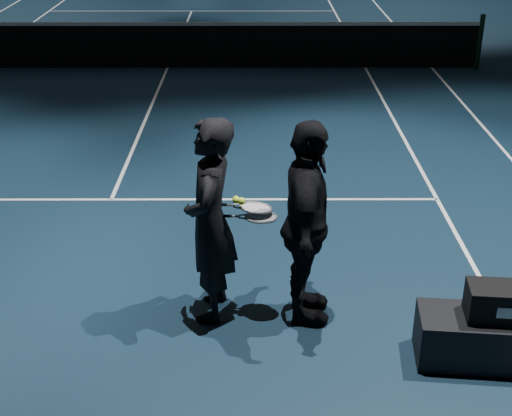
{
  "coord_description": "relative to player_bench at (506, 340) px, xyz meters",
  "views": [
    {
      "loc": [
        1.81,
        -14.53,
        3.81
      ],
      "look_at": [
        1.82,
        -8.92,
        1.1
      ],
      "focal_mm": 50.0,
      "sensor_mm": 36.0,
      "label": 1
    }
  ],
  "objects": [
    {
      "name": "racket_lower",
      "position": [
        -2.05,
        0.71,
        0.8
      ],
      "size": [
        0.7,
        0.27,
        0.03
      ],
      "primitive_type": null,
      "rotation": [
        0.0,
        0.0,
        -0.08
      ],
      "color": "black",
      "rests_on": "player_a"
    },
    {
      "name": "floor",
      "position": [
        -3.91,
        9.64,
        -0.22
      ],
      "size": [
        36.0,
        36.0,
        0.0
      ],
      "primitive_type": "plane",
      "color": "#0D232F",
      "rests_on": "ground"
    },
    {
      "name": "net_post_right",
      "position": [
        2.49,
        9.64,
        0.33
      ],
      "size": [
        0.1,
        0.1,
        1.1
      ],
      "primitive_type": "cylinder",
      "color": "black",
      "rests_on": "floor"
    },
    {
      "name": "court_lines",
      "position": [
        -3.91,
        9.64,
        -0.22
      ],
      "size": [
        10.98,
        23.78,
        0.01
      ],
      "primitive_type": null,
      "color": "white",
      "rests_on": "floor"
    },
    {
      "name": "player_a",
      "position": [
        -2.5,
        0.75,
        0.74
      ],
      "size": [
        0.52,
        0.74,
        1.92
      ],
      "primitive_type": "imported",
      "rotation": [
        0.0,
        0.0,
        -1.66
      ],
      "color": "black",
      "rests_on": "floor"
    },
    {
      "name": "net_tape",
      "position": [
        -3.91,
        9.64,
        0.7
      ],
      "size": [
        12.8,
        0.03,
        0.07
      ],
      "primitive_type": "cube",
      "color": "white",
      "rests_on": "net_mesh"
    },
    {
      "name": "player_bench",
      "position": [
        0.0,
        0.0,
        0.0
      ],
      "size": [
        1.51,
        0.63,
        0.44
      ],
      "primitive_type": "cube",
      "rotation": [
        0.0,
        0.0,
        -0.1
      ],
      "color": "black",
      "rests_on": "floor"
    },
    {
      "name": "tennis_balls",
      "position": [
        -2.24,
        0.73,
        0.97
      ],
      "size": [
        0.12,
        0.1,
        0.12
      ],
      "primitive_type": null,
      "color": "#D4EB31",
      "rests_on": "racket_upper"
    },
    {
      "name": "racket_bag",
      "position": [
        0.0,
        0.0,
        0.37
      ],
      "size": [
        0.76,
        0.38,
        0.29
      ],
      "primitive_type": "cube",
      "rotation": [
        0.0,
        0.0,
        -0.1
      ],
      "color": "black",
      "rests_on": "player_bench"
    },
    {
      "name": "racket_upper",
      "position": [
        -2.09,
        0.76,
        0.87
      ],
      "size": [
        0.68,
        0.23,
        0.1
      ],
      "primitive_type": null,
      "rotation": [
        0.0,
        0.1,
        -0.01
      ],
      "color": "black",
      "rests_on": "player_b"
    },
    {
      "name": "player_b",
      "position": [
        -1.65,
        0.68,
        0.74
      ],
      "size": [
        0.53,
        1.15,
        1.92
      ],
      "primitive_type": "imported",
      "rotation": [
        0.0,
        0.0,
        1.51
      ],
      "color": "black",
      "rests_on": "floor"
    },
    {
      "name": "net_mesh",
      "position": [
        -3.91,
        9.64,
        0.23
      ],
      "size": [
        12.8,
        0.02,
        0.86
      ],
      "primitive_type": "cube",
      "color": "black",
      "rests_on": "floor"
    }
  ]
}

